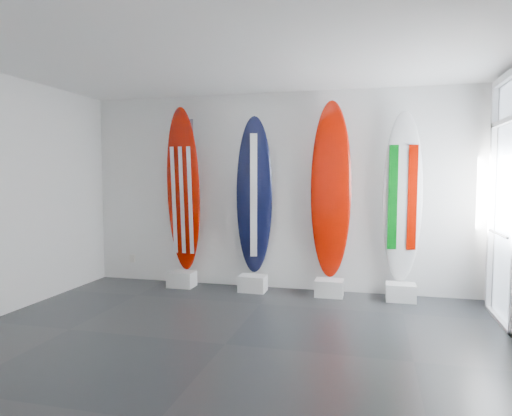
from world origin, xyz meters
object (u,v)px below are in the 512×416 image
(surfboard_swiss, at_px, (331,191))
(surfboard_italy, at_px, (402,198))
(surfboard_usa, at_px, (183,190))
(surfboard_navy, at_px, (254,197))

(surfboard_swiss, xyz_separation_m, surfboard_italy, (0.99, 0.00, -0.09))
(surfboard_usa, bearing_deg, surfboard_navy, 6.38)
(surfboard_swiss, relative_size, surfboard_italy, 1.07)
(surfboard_navy, bearing_deg, surfboard_italy, -14.58)
(surfboard_usa, xyz_separation_m, surfboard_navy, (1.15, 0.00, -0.09))
(surfboard_swiss, height_order, surfboard_italy, surfboard_swiss)
(surfboard_usa, bearing_deg, surfboard_swiss, 6.38)
(surfboard_navy, bearing_deg, surfboard_swiss, -14.58)
(surfboard_navy, xyz_separation_m, surfboard_swiss, (1.14, 0.00, 0.09))
(surfboard_navy, height_order, surfboard_swiss, surfboard_swiss)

